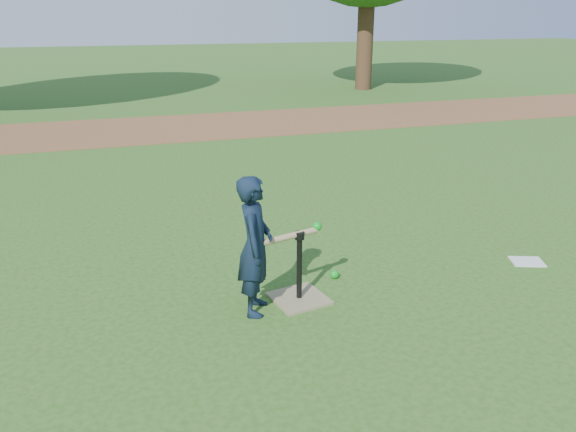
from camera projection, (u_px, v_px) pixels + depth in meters
name	position (u px, v px, depth m)	size (l,w,h in m)	color
ground	(282.00, 280.00, 5.10)	(80.00, 80.00, 0.00)	#285116
dirt_strip	(174.00, 128.00, 11.79)	(24.00, 3.00, 0.01)	brown
child	(255.00, 246.00, 4.39)	(0.42, 0.27, 1.14)	black
wiffle_ball_ground	(334.00, 274.00, 5.11)	(0.08, 0.08, 0.08)	#0E9A1E
clipboard	(527.00, 262.00, 5.46)	(0.30, 0.23, 0.01)	silver
batting_tee	(299.00, 288.00, 4.71)	(0.50, 0.50, 0.61)	#877B55
swing_action	(289.00, 235.00, 4.51)	(0.67, 0.23, 0.10)	tan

